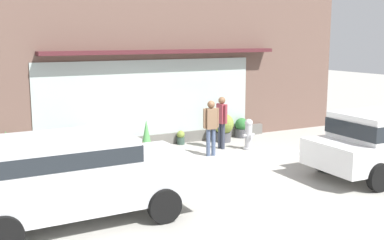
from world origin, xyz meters
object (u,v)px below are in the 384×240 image
(parked_car_silver, at_px, (70,173))
(potted_plant_window_center, at_px, (242,128))
(pedestrian_with_handbag, at_px, (221,119))
(potted_plant_corner_tall, at_px, (146,136))
(potted_plant_window_right, at_px, (181,137))
(potted_plant_by_entrance, at_px, (223,126))
(pedestrian_passerby, at_px, (211,124))
(potted_plant_doorstep, at_px, (80,143))
(fire_hydrant, at_px, (249,134))
(potted_plant_trailing_edge, at_px, (7,149))

(parked_car_silver, bearing_deg, potted_plant_window_center, 33.62)
(pedestrian_with_handbag, distance_m, potted_plant_corner_tall, 2.37)
(potted_plant_window_right, bearing_deg, potted_plant_corner_tall, -170.43)
(pedestrian_with_handbag, xyz_separation_m, potted_plant_by_entrance, (0.57, 0.78, -0.42))
(potted_plant_window_center, distance_m, potted_plant_window_right, 2.37)
(pedestrian_with_handbag, xyz_separation_m, pedestrian_passerby, (-0.76, -0.66, 0.01))
(pedestrian_passerby, relative_size, potted_plant_doorstep, 2.04)
(fire_hydrant, xyz_separation_m, potted_plant_doorstep, (-4.91, 1.33, -0.02))
(fire_hydrant, height_order, pedestrian_with_handbag, pedestrian_with_handbag)
(potted_plant_trailing_edge, height_order, potted_plant_by_entrance, potted_plant_by_entrance)
(pedestrian_passerby, distance_m, potted_plant_corner_tall, 2.14)
(potted_plant_by_entrance, distance_m, potted_plant_window_right, 1.49)
(pedestrian_passerby, relative_size, potted_plant_window_center, 2.41)
(potted_plant_corner_tall, bearing_deg, parked_car_silver, -127.04)
(fire_hydrant, bearing_deg, potted_plant_window_right, 133.88)
(potted_plant_by_entrance, height_order, potted_plant_window_right, potted_plant_by_entrance)
(pedestrian_passerby, xyz_separation_m, potted_plant_corner_tall, (-1.38, 1.55, -0.50))
(potted_plant_trailing_edge, xyz_separation_m, potted_plant_corner_tall, (4.01, -0.24, 0.01))
(fire_hydrant, distance_m, potted_plant_by_entrance, 1.29)
(fire_hydrant, xyz_separation_m, potted_plant_corner_tall, (-2.83, 1.39, -0.03))
(pedestrian_with_handbag, height_order, potted_plant_by_entrance, pedestrian_with_handbag)
(potted_plant_corner_tall, bearing_deg, potted_plant_trailing_edge, 176.59)
(potted_plant_trailing_edge, xyz_separation_m, potted_plant_doorstep, (1.94, -0.29, 0.02))
(parked_car_silver, bearing_deg, pedestrian_passerby, 31.80)
(fire_hydrant, height_order, potted_plant_doorstep, fire_hydrant)
(pedestrian_with_handbag, xyz_separation_m, potted_plant_window_right, (-0.85, 1.10, -0.72))
(potted_plant_doorstep, xyz_separation_m, potted_plant_window_right, (3.37, 0.27, -0.23))
(potted_plant_corner_tall, distance_m, potted_plant_by_entrance, 2.72)
(potted_plant_window_right, bearing_deg, pedestrian_passerby, -87.00)
(potted_plant_doorstep, distance_m, potted_plant_window_right, 3.39)
(potted_plant_by_entrance, bearing_deg, fire_hydrant, -84.84)
(pedestrian_with_handbag, height_order, parked_car_silver, parked_car_silver)
(parked_car_silver, relative_size, potted_plant_by_entrance, 4.85)
(fire_hydrant, distance_m, pedestrian_passerby, 1.53)
(pedestrian_passerby, bearing_deg, potted_plant_corner_tall, 138.81)
(potted_plant_doorstep, relative_size, potted_plant_window_right, 1.78)
(fire_hydrant, height_order, potted_plant_trailing_edge, fire_hydrant)
(potted_plant_trailing_edge, height_order, potted_plant_doorstep, potted_plant_trailing_edge)
(potted_plant_doorstep, distance_m, potted_plant_by_entrance, 4.80)
(fire_hydrant, relative_size, potted_plant_by_entrance, 1.00)
(potted_plant_window_center, bearing_deg, potted_plant_corner_tall, -176.63)
(pedestrian_with_handbag, distance_m, potted_plant_window_center, 1.97)
(parked_car_silver, bearing_deg, potted_plant_window_right, 44.86)
(pedestrian_passerby, bearing_deg, potted_plant_window_right, 99.98)
(fire_hydrant, xyz_separation_m, potted_plant_window_right, (-1.54, 1.60, -0.25))
(fire_hydrant, distance_m, potted_plant_window_center, 1.81)
(pedestrian_passerby, bearing_deg, parked_car_silver, -140.69)
(fire_hydrant, xyz_separation_m, parked_car_silver, (-6.34, -3.25, 0.46))
(fire_hydrant, distance_m, parked_car_silver, 7.14)
(pedestrian_with_handbag, bearing_deg, potted_plant_by_entrance, -40.12)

